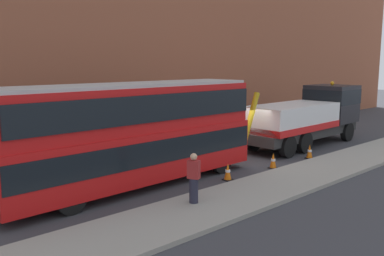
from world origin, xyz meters
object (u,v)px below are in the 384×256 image
at_px(recovery_tow_truck, 308,115).
at_px(pedestrian_onlooker, 194,179).
at_px(traffic_cone_near_bus, 228,172).
at_px(traffic_cone_midway, 273,161).
at_px(traffic_cone_near_truck, 310,152).
at_px(double_decker_bus, 134,130).

distance_m(recovery_tow_truck, pedestrian_onlooker, 12.75).
bearing_deg(traffic_cone_near_bus, recovery_tow_truck, 12.03).
bearing_deg(traffic_cone_midway, recovery_tow_truck, 18.42).
bearing_deg(traffic_cone_near_bus, traffic_cone_near_truck, -1.30).
distance_m(pedestrian_onlooker, traffic_cone_midway, 6.37).
xyz_separation_m(recovery_tow_truck, traffic_cone_midway, (-6.08, -2.03, -1.42)).
bearing_deg(recovery_tow_truck, traffic_cone_near_bus, -169.48).
relative_size(double_decker_bus, traffic_cone_near_bus, 15.42).
distance_m(recovery_tow_truck, traffic_cone_near_truck, 3.97).
bearing_deg(pedestrian_onlooker, double_decker_bus, 64.16).
bearing_deg(double_decker_bus, recovery_tow_truck, -1.45).
relative_size(traffic_cone_near_bus, traffic_cone_near_truck, 1.00).
bearing_deg(double_decker_bus, traffic_cone_near_bus, -31.44).
bearing_deg(traffic_cone_midway, double_decker_bus, 162.29).
bearing_deg(traffic_cone_near_truck, traffic_cone_midway, 179.24).
height_order(pedestrian_onlooker, traffic_cone_midway, pedestrian_onlooker).
height_order(traffic_cone_near_bus, traffic_cone_midway, same).
relative_size(pedestrian_onlooker, traffic_cone_near_truck, 2.38).
xyz_separation_m(recovery_tow_truck, pedestrian_onlooker, (-12.28, -3.34, -0.77)).
xyz_separation_m(double_decker_bus, pedestrian_onlooker, (0.11, -3.33, -1.25)).
distance_m(pedestrian_onlooker, traffic_cone_near_truck, 9.31).
height_order(pedestrian_onlooker, traffic_cone_near_truck, pedestrian_onlooker).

